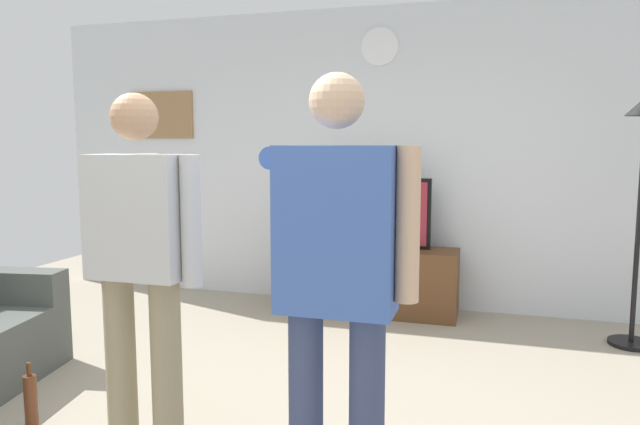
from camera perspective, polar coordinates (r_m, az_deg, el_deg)
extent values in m
cube|color=silver|center=(5.39, 5.15, 5.30)|extent=(6.40, 0.10, 2.70)
cube|color=brown|center=(5.18, 4.99, -6.60)|extent=(1.50, 0.41, 0.58)
sphere|color=black|center=(4.96, 4.47, -6.84)|extent=(0.04, 0.04, 0.04)
cube|color=black|center=(5.12, 5.17, 0.03)|extent=(1.01, 0.06, 0.61)
cube|color=maroon|center=(5.09, 5.09, -0.02)|extent=(0.95, 0.01, 0.55)
cylinder|color=white|center=(5.39, 5.87, 15.85)|extent=(0.33, 0.03, 0.33)
cube|color=#997047|center=(6.15, -15.25, 9.19)|extent=(0.70, 0.04, 0.47)
cylinder|color=black|center=(4.99, 28.15, -11.21)|extent=(0.32, 0.32, 0.03)
cylinder|color=black|center=(4.81, 28.71, -1.60)|extent=(0.04, 0.04, 1.65)
cylinder|color=gray|center=(2.98, -18.89, -14.16)|extent=(0.14, 0.14, 0.88)
cylinder|color=gray|center=(2.86, -14.76, -14.98)|extent=(0.14, 0.14, 0.88)
cube|color=#B7B7B7|center=(2.74, -17.40, -0.38)|extent=(0.44, 0.22, 0.56)
sphere|color=tan|center=(2.72, -17.73, 8.92)|extent=(0.21, 0.21, 0.21)
cylinder|color=tan|center=(3.11, -18.64, 4.63)|extent=(0.09, 0.58, 0.09)
cube|color=white|center=(3.38, -15.50, 4.88)|extent=(0.04, 0.12, 0.04)
cylinder|color=#B7B7B7|center=(2.60, -12.52, -0.85)|extent=(0.09, 0.09, 0.58)
cylinder|color=#384266|center=(2.48, -1.39, -18.79)|extent=(0.14, 0.14, 0.84)
cylinder|color=#384266|center=(2.42, 4.59, -19.47)|extent=(0.14, 0.14, 0.84)
cube|color=#3F60AD|center=(2.22, 1.62, -1.71)|extent=(0.45, 0.22, 0.64)
sphere|color=tan|center=(2.20, 1.66, 10.89)|extent=(0.21, 0.21, 0.21)
cylinder|color=#3F60AD|center=(2.56, -2.58, 5.50)|extent=(0.09, 0.58, 0.09)
cube|color=white|center=(2.86, -0.46, 5.65)|extent=(0.04, 0.12, 0.04)
cylinder|color=tan|center=(2.17, 8.59, -1.18)|extent=(0.09, 0.09, 0.58)
cube|color=#4C514C|center=(4.52, -28.64, -6.30)|extent=(0.87, 0.33, 0.22)
cylinder|color=#592D19|center=(3.55, -26.46, -16.25)|extent=(0.07, 0.07, 0.29)
cylinder|color=#4C2814|center=(3.49, -26.62, -13.55)|extent=(0.02, 0.02, 0.07)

